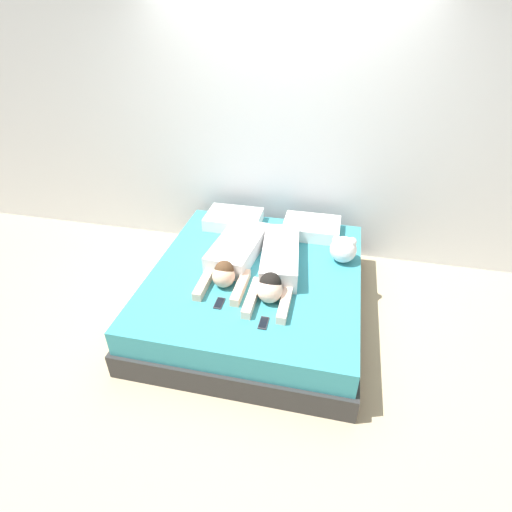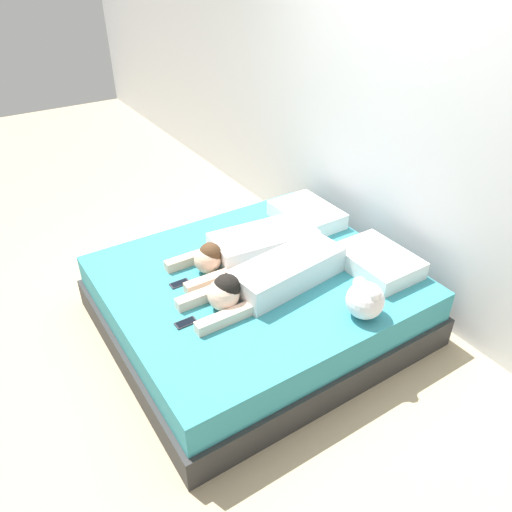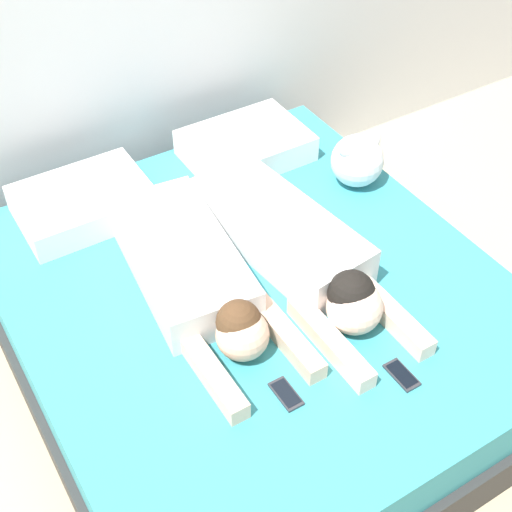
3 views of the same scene
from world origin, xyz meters
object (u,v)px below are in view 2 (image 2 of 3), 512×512
object	(u,v)px
bed	(256,300)
cell_phone_left	(180,283)
person_left	(250,247)
cell_phone_right	(186,323)
plush_toy	(365,299)
pillow_head_right	(377,261)
person_right	(270,277)
pillow_head_left	(307,215)

from	to	relation	value
bed	cell_phone_left	bearing A→B (deg)	-110.55
person_left	cell_phone_left	xyz separation A→B (m)	(0.03, -0.57, -0.08)
cell_phone_right	cell_phone_left	bearing A→B (deg)	159.57
plush_toy	bed	bearing A→B (deg)	-156.15
cell_phone_left	plush_toy	distance (m)	1.20
bed	cell_phone_right	size ratio (longest dim) A/B	15.30
pillow_head_right	plush_toy	distance (m)	0.53
cell_phone_left	plush_toy	xyz separation A→B (m)	(0.89, 0.80, 0.12)
person_right	pillow_head_left	bearing A→B (deg)	127.91
plush_toy	pillow_head_right	bearing A→B (deg)	126.96
person_right	pillow_head_right	bearing A→B (deg)	74.38
person_left	cell_phone_left	world-z (taller)	person_left
bed	cell_phone_left	size ratio (longest dim) A/B	15.30
cell_phone_left	pillow_head_right	bearing A→B (deg)	64.70
cell_phone_left	cell_phone_right	distance (m)	0.40
pillow_head_left	cell_phone_left	distance (m)	1.24
pillow_head_right	cell_phone_left	distance (m)	1.35
cell_phone_left	plush_toy	size ratio (longest dim) A/B	0.53
pillow_head_left	pillow_head_right	size ratio (longest dim) A/B	1.00
pillow_head_right	person_right	bearing A→B (deg)	-105.62
bed	plush_toy	size ratio (longest dim) A/B	8.18
pillow_head_left	person_left	xyz separation A→B (m)	(0.18, -0.65, 0.02)
pillow_head_right	cell_phone_right	world-z (taller)	pillow_head_right
pillow_head_right	person_right	distance (m)	0.77
plush_toy	pillow_head_left	bearing A→B (deg)	159.18
bed	pillow_head_right	xyz separation A→B (m)	(0.39, 0.73, 0.28)
cell_phone_right	plush_toy	size ratio (longest dim) A/B	0.53
pillow_head_right	person_right	xyz separation A→B (m)	(-0.21, -0.74, 0.03)
cell_phone_left	cell_phone_right	world-z (taller)	same
bed	cell_phone_right	distance (m)	0.69
person_left	bed	bearing A→B (deg)	-21.81
bed	cell_phone_left	distance (m)	0.56
person_right	cell_phone_right	xyz separation A→B (m)	(0.01, -0.61, -0.09)
bed	person_right	bearing A→B (deg)	-3.31
pillow_head_right	cell_phone_left	bearing A→B (deg)	-115.30
person_left	cell_phone_right	xyz separation A→B (m)	(0.40, -0.71, -0.08)
bed	person_left	bearing A→B (deg)	158.19
bed	pillow_head_right	world-z (taller)	pillow_head_right
pillow_head_left	person_right	distance (m)	0.94
pillow_head_left	person_right	size ratio (longest dim) A/B	0.47
cell_phone_left	pillow_head_left	bearing A→B (deg)	99.92
bed	person_left	size ratio (longest dim) A/B	1.83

